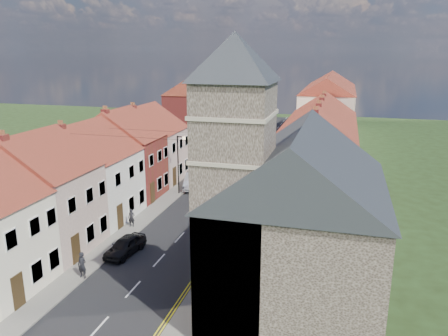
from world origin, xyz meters
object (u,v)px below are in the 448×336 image
(church, at_px, (291,207))
(car_far, at_px, (245,138))
(pedestrian_left_b, at_px, (132,218))
(pedestrian_right, at_px, (246,221))
(car_near, at_px, (125,246))
(car_mid, at_px, (193,180))
(pedestrian_left, at_px, (82,265))
(car_distant, at_px, (255,136))
(lamppost, at_px, (179,161))

(church, relative_size, car_far, 3.77)
(church, relative_size, pedestrian_left_b, 10.02)
(pedestrian_right, relative_size, pedestrian_left_b, 1.20)
(car_near, relative_size, car_mid, 0.80)
(car_far, xyz_separation_m, pedestrian_right, (8.06, -35.37, 0.45))
(car_near, distance_m, pedestrian_right, 9.68)
(pedestrian_left, relative_size, pedestrian_right, 0.96)
(car_near, height_order, car_distant, car_near)
(church, bearing_deg, car_distant, 103.73)
(car_near, bearing_deg, car_distant, 96.69)
(car_near, bearing_deg, car_mid, 99.21)
(lamppost, bearing_deg, car_mid, 76.42)
(car_near, xyz_separation_m, pedestrian_right, (7.61, 5.97, 0.38))
(car_distant, distance_m, pedestrian_left_b, 39.26)
(car_far, height_order, pedestrian_left, pedestrian_left)
(lamppost, distance_m, pedestrian_left, 17.88)
(church, distance_m, pedestrian_left, 13.98)
(lamppost, bearing_deg, car_near, -85.56)
(church, xyz_separation_m, pedestrian_left, (-13.06, -1.02, -4.88))
(car_far, height_order, pedestrian_left_b, pedestrian_left_b)
(church, relative_size, pedestrian_left, 8.68)
(church, bearing_deg, car_near, 166.35)
(car_distant, bearing_deg, pedestrian_right, -74.93)
(lamppost, xyz_separation_m, car_distant, (1.77, 30.00, -2.97))
(car_distant, bearing_deg, pedestrian_left, -87.28)
(pedestrian_left, bearing_deg, pedestrian_left_b, 102.77)
(lamppost, bearing_deg, car_distant, 86.62)
(lamppost, relative_size, pedestrian_left_b, 3.95)
(car_distant, distance_m, pedestrian_left, 47.73)
(car_mid, bearing_deg, pedestrian_right, -63.63)
(car_near, xyz_separation_m, pedestrian_left_b, (-1.80, 4.56, 0.22))
(car_near, distance_m, car_far, 41.35)
(car_near, relative_size, car_far, 0.95)
(car_far, xyz_separation_m, car_distant, (1.16, 2.39, -0.02))
(church, bearing_deg, pedestrian_left_b, 151.67)
(pedestrian_left_b, bearing_deg, car_distant, 74.16)
(lamppost, relative_size, car_distant, 1.48)
(church, distance_m, pedestrian_left_b, 16.57)
(church, xyz_separation_m, pedestrian_right, (-4.50, 8.91, -4.84))
(car_near, bearing_deg, car_far, 98.24)
(car_near, xyz_separation_m, car_far, (-0.45, 41.35, -0.07))
(church, xyz_separation_m, car_distant, (-11.40, 46.68, -5.31))
(car_mid, xyz_separation_m, pedestrian_right, (8.06, -10.30, 0.24))
(church, bearing_deg, lamppost, 128.30)
(car_far, relative_size, pedestrian_left, 2.30)
(pedestrian_left, height_order, pedestrian_left_b, pedestrian_left)
(church, distance_m, lamppost, 21.38)
(car_far, distance_m, pedestrian_left_b, 36.81)
(church, distance_m, car_far, 46.34)
(car_distant, bearing_deg, church, -71.57)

